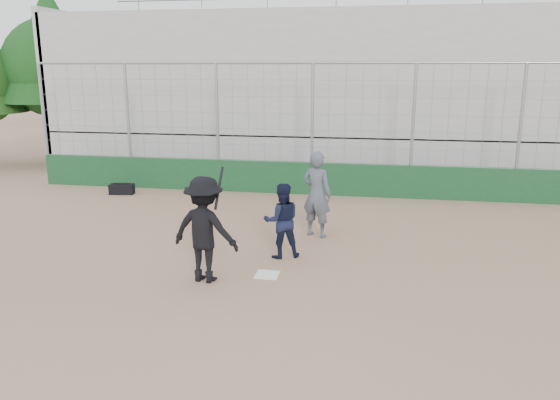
% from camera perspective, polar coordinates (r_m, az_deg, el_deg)
% --- Properties ---
extents(ground, '(90.00, 90.00, 0.00)m').
position_cam_1_polar(ground, '(10.56, -1.35, -7.86)').
color(ground, brown).
rests_on(ground, ground).
extents(home_plate, '(0.44, 0.44, 0.02)m').
position_cam_1_polar(home_plate, '(10.56, -1.35, -7.80)').
color(home_plate, white).
rests_on(home_plate, ground).
extents(backstop, '(18.10, 0.25, 4.04)m').
position_cam_1_polar(backstop, '(16.99, 3.32, 3.79)').
color(backstop, '#123A1E').
rests_on(backstop, ground).
extents(bleachers, '(20.25, 6.70, 6.98)m').
position_cam_1_polar(bleachers, '(21.68, 4.99, 11.15)').
color(bleachers, '#9D9D9D').
rests_on(bleachers, ground).
extents(tree_left, '(4.48, 4.48, 7.00)m').
position_cam_1_polar(tree_left, '(24.36, -22.75, 13.90)').
color(tree_left, '#3A2215').
rests_on(tree_left, ground).
extents(batter_at_plate, '(1.39, 0.94, 2.10)m').
position_cam_1_polar(batter_at_plate, '(10.11, -7.88, -3.06)').
color(batter_at_plate, black).
rests_on(batter_at_plate, ground).
extents(catcher_crouched, '(0.94, 0.84, 1.08)m').
position_cam_1_polar(catcher_crouched, '(11.33, 0.19, -3.45)').
color(catcher_crouched, black).
rests_on(catcher_crouched, ground).
extents(umpire, '(0.87, 0.74, 1.82)m').
position_cam_1_polar(umpire, '(12.71, 3.86, 0.17)').
color(umpire, '#48505C').
rests_on(umpire, ground).
extents(equipment_bag, '(0.79, 0.44, 0.36)m').
position_cam_1_polar(equipment_bag, '(17.81, -16.20, 1.11)').
color(equipment_bag, black).
rests_on(equipment_bag, ground).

